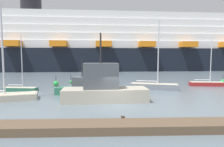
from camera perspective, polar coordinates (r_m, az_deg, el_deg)
ground_plane at (r=17.23m, az=1.77°, el=-9.74°), size 600.00×600.00×0.00m
dock_pier at (r=11.86m, az=3.65°, el=-15.35°), size 23.92×1.84×0.60m
sailboat_0 at (r=32.50m, az=26.28°, el=-2.61°), size 5.21×1.92×7.32m
sailboat_1 at (r=26.67m, az=12.25°, el=-3.51°), size 6.51×3.31×9.11m
sailboat_2 at (r=27.28m, az=-25.41°, el=-3.98°), size 4.43×1.62×7.34m
fishing_boat_0 at (r=19.06m, az=-2.53°, el=-4.18°), size 8.42×3.13×6.66m
fishing_boat_1 at (r=22.47m, az=-9.24°, el=-4.46°), size 5.85×3.14×4.04m
channel_buoy_0 at (r=30.14m, az=-16.20°, el=-2.84°), size 0.79×0.79×1.66m
channel_buoy_1 at (r=32.63m, az=-12.06°, el=-2.40°), size 0.50×0.50×1.51m
channel_buoy_2 at (r=35.82m, az=29.84°, el=-2.12°), size 0.76×0.76×1.51m
cruise_ship at (r=65.60m, az=-3.00°, el=8.05°), size 127.61×24.79×24.75m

